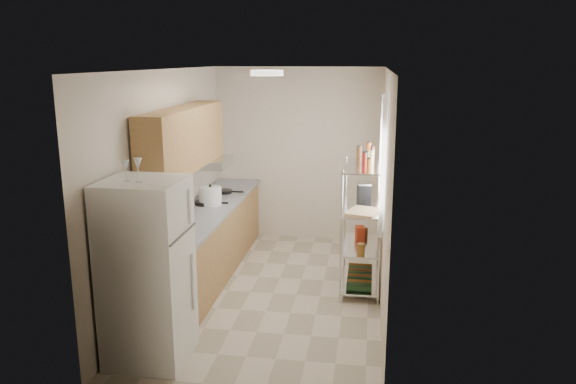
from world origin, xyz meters
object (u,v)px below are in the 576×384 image
at_px(espresso_machine, 364,193).
at_px(rice_cooker, 210,196).
at_px(refrigerator, 147,272).
at_px(frying_pan_large, 205,203).
at_px(cutting_board, 363,212).

bearing_deg(espresso_machine, rice_cooker, 169.34).
height_order(refrigerator, frying_pan_large, refrigerator).
xyz_separation_m(rice_cooker, espresso_machine, (1.94, -0.10, 0.13)).
bearing_deg(cutting_board, refrigerator, -138.65).
xyz_separation_m(rice_cooker, cutting_board, (1.94, -0.52, 0.01)).
bearing_deg(rice_cooker, cutting_board, -15.04).
distance_m(refrigerator, cutting_board, 2.53).
xyz_separation_m(refrigerator, frying_pan_large, (-0.11, 2.18, 0.08)).
relative_size(frying_pan_large, cutting_board, 0.63).
bearing_deg(frying_pan_large, rice_cooker, 2.15).
bearing_deg(refrigerator, cutting_board, 41.35).
distance_m(refrigerator, rice_cooker, 2.20).
height_order(refrigerator, rice_cooker, refrigerator).
distance_m(rice_cooker, espresso_machine, 1.94).
bearing_deg(refrigerator, frying_pan_large, 92.96).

